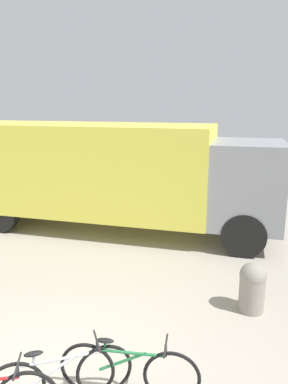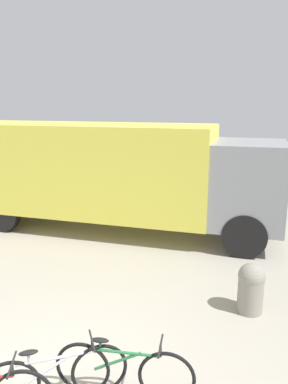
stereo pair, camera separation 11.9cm
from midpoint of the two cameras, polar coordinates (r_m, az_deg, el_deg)
delivery_truck at (r=10.49m, az=-5.40°, el=3.21°), size 9.47×3.69×2.98m
bicycle_middle at (r=5.08m, az=-12.60°, el=-25.80°), size 1.62×0.75×0.79m
bicycle_far at (r=5.06m, az=-2.39°, el=-25.58°), size 1.75×0.44×0.79m
bollard_near_bench at (r=6.91m, az=16.47°, el=-13.62°), size 0.46×0.46×0.89m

